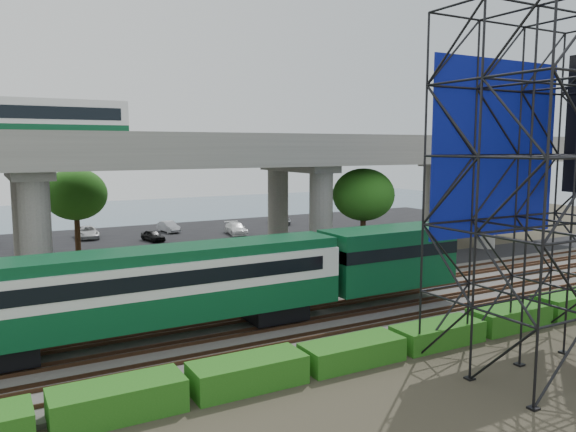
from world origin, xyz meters
TOP-DOWN VIEW (x-y plane):
  - ground at (0.00, 0.00)m, footprint 140.00×140.00m
  - ballast_bed at (0.00, 2.00)m, footprint 90.00×12.00m
  - service_road at (0.00, 10.50)m, footprint 90.00×5.00m
  - parking_lot at (0.00, 34.00)m, footprint 90.00×18.00m
  - harbor_water at (0.00, 56.00)m, footprint 140.00×40.00m
  - rail_tracks at (0.00, 2.00)m, footprint 90.00×9.52m
  - commuter_train at (-3.87, 2.00)m, footprint 29.30×3.06m
  - overpass at (-0.71, 16.00)m, footprint 80.00×12.00m
  - scaffold_tower at (8.71, -7.98)m, footprint 9.36×6.36m
  - hedge_strip at (1.01, -4.30)m, footprint 34.60×1.80m
  - trees at (-4.67, 16.17)m, footprint 40.94×16.94m
  - suv at (-3.81, 10.18)m, footprint 5.13×2.89m
  - parked_cars at (-0.08, 33.64)m, footprint 38.71×9.52m

SIDE VIEW (x-z plane):
  - ground at x=0.00m, z-range 0.00..0.00m
  - harbor_water at x=0.00m, z-range 0.00..0.03m
  - service_road at x=0.00m, z-range 0.00..0.08m
  - parking_lot at x=0.00m, z-range 0.00..0.08m
  - ballast_bed at x=0.00m, z-range 0.00..0.20m
  - rail_tracks at x=0.00m, z-range 0.20..0.36m
  - hedge_strip at x=1.01m, z-range -0.04..1.16m
  - parked_cars at x=-0.08m, z-range 0.04..1.34m
  - suv at x=-3.81m, z-range 0.08..1.43m
  - commuter_train at x=-3.87m, z-range 0.73..5.03m
  - trees at x=-4.67m, z-range 1.73..9.42m
  - scaffold_tower at x=8.71m, z-range -0.03..14.97m
  - overpass at x=-0.71m, z-range 2.01..14.41m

